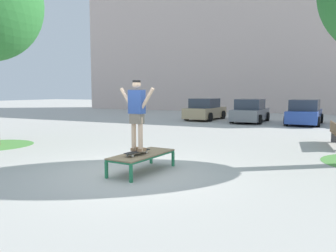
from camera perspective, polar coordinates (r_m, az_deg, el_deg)
The scene contains 8 objects.
ground_plane at distance 8.16m, azimuth -6.71°, elevation -8.11°, with size 120.00×120.00×0.00m, color #B7B5AD.
building_facade at distance 34.38m, azimuth 18.21°, elevation 15.64°, with size 40.86×4.00×15.88m, color beige.
skate_box at distance 8.20m, azimuth -4.47°, elevation -5.06°, with size 0.94×1.96×0.46m.
skateboard at distance 8.02m, azimuth -5.32°, elevation -4.43°, with size 0.28×0.82×0.09m.
skater at distance 7.90m, azimuth -5.38°, elevation 2.69°, with size 1.00×0.31×1.69m.
car_tan at distance 23.53m, azimuth 6.42°, elevation 2.77°, with size 2.10×4.29×1.50m.
car_grey at distance 22.14m, azimuth 13.98°, elevation 2.43°, with size 1.99×4.24×1.50m.
car_blue at distance 21.59m, azimuth 22.43°, elevation 2.07°, with size 2.09×4.28×1.50m.
Camera 1 is at (4.19, -6.72, 1.98)m, focal length 35.42 mm.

